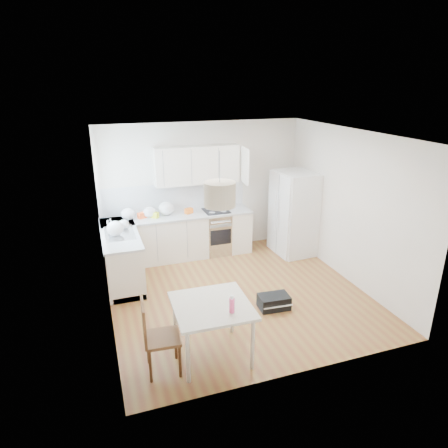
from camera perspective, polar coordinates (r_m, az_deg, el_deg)
name	(u,v)px	position (r m, az deg, el deg)	size (l,w,h in m)	color
floor	(237,293)	(6.98, 1.92, -9.87)	(4.20, 4.20, 0.00)	brown
ceiling	(239,134)	(6.11, 2.22, 12.69)	(4.20, 4.20, 0.00)	white
wall_back	(202,188)	(8.33, -3.11, 5.17)	(4.20, 4.20, 0.00)	white
wall_left	(103,235)	(6.04, -16.92, -1.52)	(4.20, 4.20, 0.00)	white
wall_right	(349,207)	(7.40, 17.45, 2.36)	(4.20, 4.20, 0.00)	white
window_glassblock	(97,189)	(7.02, -17.63, 4.81)	(0.02, 1.00, 1.00)	#BFE0F9
cabinets_back	(179,237)	(8.20, -6.45, -1.88)	(3.00, 0.60, 0.88)	white
cabinets_left	(122,257)	(7.50, -14.41, -4.55)	(0.60, 1.80, 0.88)	white
counter_back	(178,216)	(8.04, -6.58, 1.17)	(3.02, 0.64, 0.04)	#AEB0B2
counter_left	(119,233)	(7.33, -14.72, -1.27)	(0.64, 1.82, 0.04)	#AEB0B2
backsplash_back	(174,197)	(8.22, -7.11, 3.83)	(3.00, 0.01, 0.58)	white
backsplash_left	(100,218)	(7.22, -17.25, 0.76)	(0.01, 1.80, 0.58)	white
upper_cabinets	(197,165)	(8.02, -3.91, 8.43)	(1.70, 0.32, 0.75)	white
range_oven	(216,233)	(8.39, -1.12, -1.23)	(0.50, 0.61, 0.88)	silver
sink	(120,233)	(7.28, -14.70, -1.30)	(0.50, 0.80, 0.16)	silver
refrigerator	(295,213)	(8.39, 10.05, 1.54)	(0.83, 0.87, 1.73)	white
dining_table	(212,310)	(5.23, -1.76, -12.21)	(1.00, 1.00, 0.77)	beige
dining_chair	(163,336)	(5.15, -8.78, -15.58)	(0.42, 0.42, 1.00)	#4E2F17
drink_bottle	(232,304)	(4.97, 1.13, -11.36)	(0.07, 0.07, 0.23)	#E23E75
gym_bag	(274,302)	(6.57, 7.13, -10.96)	(0.48, 0.32, 0.22)	black
pendant_lamp	(220,194)	(4.77, -0.61, 4.26)	(0.38, 0.38, 0.30)	beige
grocery_bag_a	(128,214)	(7.87, -13.57, 1.37)	(0.26, 0.22, 0.24)	white
grocery_bag_b	(149,212)	(7.94, -10.60, 1.67)	(0.24, 0.20, 0.21)	white
grocery_bag_c	(166,209)	(8.01, -8.25, 2.19)	(0.30, 0.26, 0.27)	white
grocery_bag_d	(124,224)	(7.44, -14.14, -0.03)	(0.19, 0.16, 0.17)	white
grocery_bag_e	(115,228)	(7.13, -15.29, -0.61)	(0.29, 0.25, 0.26)	white
snack_orange	(189,211)	(8.08, -5.06, 1.88)	(0.16, 0.10, 0.11)	orange
snack_yellow	(154,215)	(7.92, -9.91, 1.28)	(0.16, 0.10, 0.11)	yellow
snack_red	(142,215)	(7.94, -11.61, 1.22)	(0.16, 0.10, 0.11)	#DC481B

